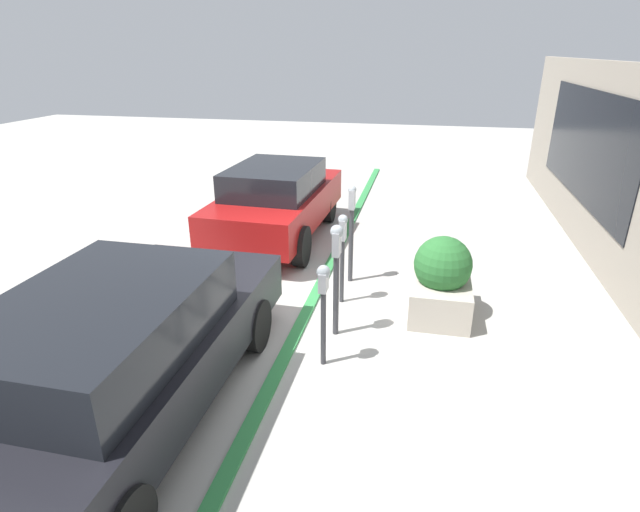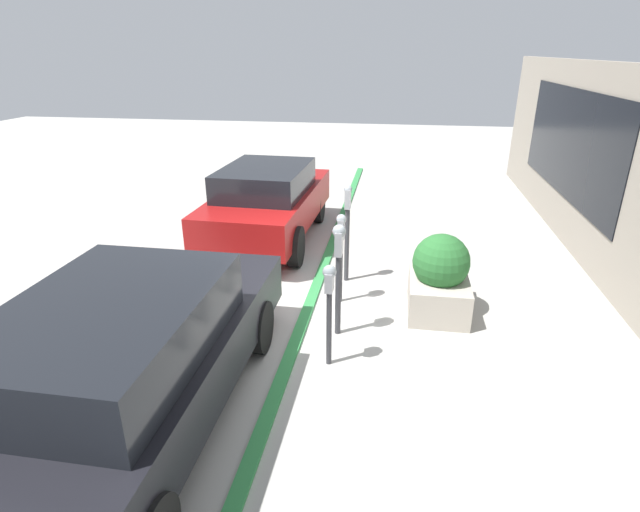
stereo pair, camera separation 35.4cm
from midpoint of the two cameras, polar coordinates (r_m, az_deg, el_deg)
ground_plane at (r=7.28m, az=0.49°, el=-6.60°), size 40.00×40.00×0.00m
curb_strip at (r=7.28m, az=-0.13°, el=-6.40°), size 19.00×0.16×0.04m
parking_meter_nearest at (r=5.75m, az=2.16°, el=-4.50°), size 0.19×0.16×1.30m
parking_meter_second at (r=6.33m, az=3.49°, el=-0.64°), size 0.20×0.17×1.54m
parking_meter_middle at (r=7.22m, az=4.00°, el=1.57°), size 0.17×0.14×1.38m
parking_meter_fourth at (r=7.92m, az=4.90°, el=3.75°), size 0.15×0.13×1.61m
planter_box at (r=7.27m, az=15.05°, el=-2.83°), size 1.14×0.83×1.18m
parked_car_front at (r=5.29m, az=-20.48°, el=-10.48°), size 4.80×1.98×1.50m
parked_car_middle at (r=9.86m, az=-3.91°, el=6.37°), size 4.07×1.86×1.51m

